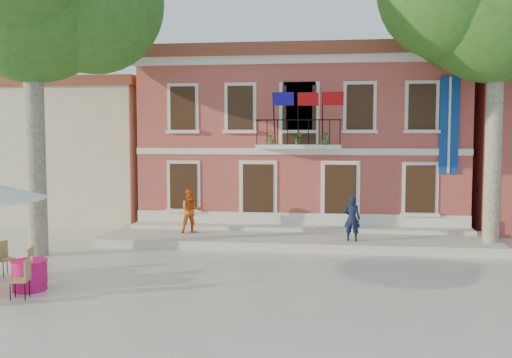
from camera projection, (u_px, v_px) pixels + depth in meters
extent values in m
plane|color=beige|center=(220.00, 270.00, 16.66)|extent=(90.00, 90.00, 0.00)
cube|color=#C0454A|center=(303.00, 145.00, 26.04)|extent=(13.00, 8.00, 7.00)
cube|color=brown|center=(304.00, 62.00, 25.75)|extent=(13.50, 8.50, 0.50)
cube|color=silver|center=(300.00, 59.00, 21.87)|extent=(13.30, 0.35, 0.35)
cube|color=silver|center=(298.00, 147.00, 21.64)|extent=(3.20, 0.90, 0.15)
cube|color=black|center=(298.00, 120.00, 21.16)|extent=(3.20, 0.04, 0.04)
cube|color=#0D3994|center=(449.00, 125.00, 21.26)|extent=(0.70, 0.05, 3.60)
cube|color=#180D97|center=(273.00, 99.00, 20.87)|extent=(0.76, 0.27, 0.47)
cube|color=#B00B10|center=(298.00, 99.00, 20.76)|extent=(0.76, 0.29, 0.47)
cube|color=#B00B10|center=(323.00, 99.00, 20.65)|extent=(0.76, 0.27, 0.47)
imported|color=#26591E|center=(272.00, 138.00, 21.44)|extent=(0.43, 0.37, 0.48)
imported|color=#26591E|center=(298.00, 138.00, 21.32)|extent=(0.26, 0.21, 0.48)
imported|color=#26591E|center=(325.00, 138.00, 21.19)|extent=(0.27, 0.27, 0.48)
cube|color=beige|center=(74.00, 154.00, 28.50)|extent=(9.00, 9.00, 6.00)
cube|color=brown|center=(72.00, 89.00, 28.25)|extent=(9.40, 9.40, 0.40)
cube|color=silver|center=(296.00, 239.00, 20.76)|extent=(14.00, 3.40, 0.30)
cylinder|color=#A59E84|center=(35.00, 145.00, 18.38)|extent=(0.63, 0.63, 7.25)
cylinder|color=#A59E84|center=(493.00, 143.00, 19.17)|extent=(0.54, 0.54, 7.34)
imported|color=#0F1733|center=(352.00, 218.00, 19.57)|extent=(0.63, 0.47, 1.55)
imported|color=orange|center=(191.00, 211.00, 21.08)|extent=(1.00, 0.91, 1.66)
cube|color=tan|center=(5.00, 258.00, 16.01)|extent=(0.56, 0.56, 0.95)
cylinder|color=#ED167C|center=(30.00, 276.00, 14.44)|extent=(0.84, 0.84, 0.75)
cylinder|color=#ED167C|center=(29.00, 261.00, 14.41)|extent=(0.90, 0.90, 0.02)
cube|color=tan|center=(38.00, 265.00, 15.18)|extent=(0.50, 0.50, 0.95)
cube|color=tan|center=(20.00, 279.00, 13.69)|extent=(0.50, 0.50, 0.95)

